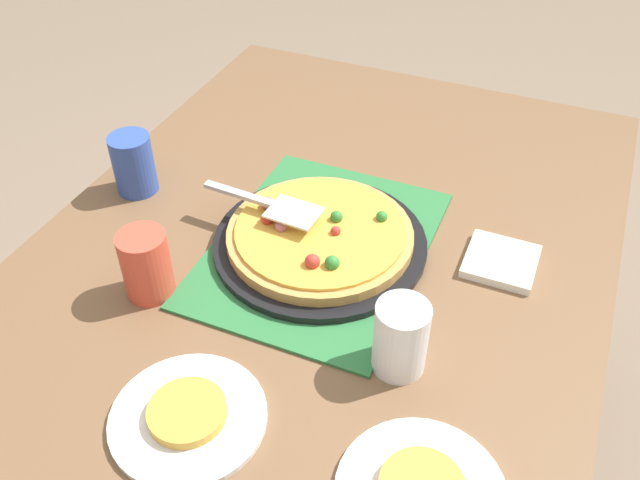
% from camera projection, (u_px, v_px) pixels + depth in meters
% --- Properties ---
extents(ground_plane, '(8.00, 8.00, 0.00)m').
position_uv_depth(ground_plane, '(320.00, 472.00, 1.71)').
color(ground_plane, '#84705B').
extents(dining_table, '(1.40, 1.00, 0.75)m').
position_uv_depth(dining_table, '(320.00, 292.00, 1.30)').
color(dining_table, brown).
rests_on(dining_table, ground_plane).
extents(placemat, '(0.48, 0.36, 0.01)m').
position_uv_depth(placemat, '(320.00, 247.00, 1.22)').
color(placemat, '#2D753D').
rests_on(placemat, dining_table).
extents(pizza_pan, '(0.38, 0.38, 0.01)m').
position_uv_depth(pizza_pan, '(320.00, 243.00, 1.22)').
color(pizza_pan, black).
rests_on(pizza_pan, placemat).
extents(pizza, '(0.33, 0.33, 0.05)m').
position_uv_depth(pizza, '(320.00, 234.00, 1.20)').
color(pizza, tan).
rests_on(pizza, pizza_pan).
extents(plate_far_right, '(0.22, 0.22, 0.01)m').
position_uv_depth(plate_far_right, '(188.00, 418.00, 0.95)').
color(plate_far_right, white).
rests_on(plate_far_right, dining_table).
extents(served_slice_right, '(0.11, 0.11, 0.02)m').
position_uv_depth(served_slice_right, '(187.00, 412.00, 0.94)').
color(served_slice_right, gold).
rests_on(served_slice_right, plate_far_right).
extents(cup_near, '(0.08, 0.08, 0.12)m').
position_uv_depth(cup_near, '(401.00, 338.00, 0.99)').
color(cup_near, white).
rests_on(cup_near, dining_table).
extents(cup_far, '(0.08, 0.08, 0.12)m').
position_uv_depth(cup_far, '(146.00, 265.00, 1.10)').
color(cup_far, '#E04C38').
rests_on(cup_far, dining_table).
extents(cup_corner, '(0.08, 0.08, 0.12)m').
position_uv_depth(cup_corner, '(133.00, 164.00, 1.32)').
color(cup_corner, '#3351AD').
rests_on(cup_corner, dining_table).
extents(pizza_server, '(0.08, 0.23, 0.01)m').
position_uv_depth(pizza_server, '(271.00, 204.00, 1.21)').
color(pizza_server, silver).
rests_on(pizza_server, pizza).
extents(napkin_stack, '(0.12, 0.12, 0.02)m').
position_uv_depth(napkin_stack, '(501.00, 261.00, 1.19)').
color(napkin_stack, white).
rests_on(napkin_stack, dining_table).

